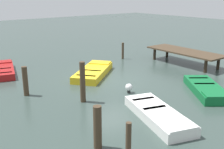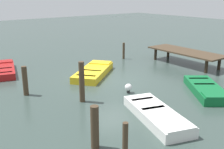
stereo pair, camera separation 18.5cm
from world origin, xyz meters
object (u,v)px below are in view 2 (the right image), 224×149
dock_segment (186,52)px  mooring_piling_mid_right (82,82)px  rowboat_white (157,115)px  rowboat_red (3,70)px  rowboat_green (206,89)px  mooring_piling_far_left (95,127)px  mooring_piling_center (125,141)px  rowboat_yellow (94,72)px  marker_buoy (128,88)px  mooring_piling_near_left (25,81)px  mooring_piling_far_right (124,51)px

dock_segment → mooring_piling_mid_right: mooring_piling_mid_right is taller
rowboat_white → rowboat_red: bearing=-146.9°
dock_segment → rowboat_red: bearing=-115.9°
rowboat_green → mooring_piling_far_left: (0.71, -7.24, 0.52)m
mooring_piling_far_left → mooring_piling_center: (1.09, 0.34, -0.12)m
mooring_piling_center → rowboat_yellow: bearing=151.6°
rowboat_green → mooring_piling_center: (1.80, -6.90, 0.39)m
marker_buoy → rowboat_red: bearing=-152.9°
mooring_piling_far_left → mooring_piling_mid_right: mooring_piling_mid_right is taller
rowboat_yellow → marker_buoy: 3.68m
rowboat_red → mooring_piling_center: (11.76, -0.03, 0.39)m
rowboat_white → rowboat_green: size_ratio=1.09×
mooring_piling_near_left → mooring_piling_mid_right: mooring_piling_mid_right is taller
marker_buoy → rowboat_yellow: bearing=173.9°
rowboat_yellow → mooring_piling_center: size_ratio=3.32×
marker_buoy → rowboat_white: bearing=-20.9°
rowboat_green → marker_buoy: marker_buoy is taller
rowboat_white → marker_buoy: 3.20m
rowboat_red → mooring_piling_near_left: mooring_piling_near_left is taller
dock_segment → rowboat_red: size_ratio=1.45×
dock_segment → rowboat_green: 5.90m
rowboat_red → marker_buoy: bearing=-136.1°
rowboat_yellow → rowboat_green: same height
mooring_piling_far_right → mooring_piling_far_left: bearing=-44.6°
rowboat_green → mooring_piling_far_right: bearing=-153.1°
mooring_piling_far_right → mooring_piling_center: mooring_piling_far_right is taller
rowboat_red → mooring_piling_far_right: bearing=-84.7°
rowboat_white → mooring_piling_near_left: size_ratio=2.69×
mooring_piling_center → marker_buoy: size_ratio=2.54×
mooring_piling_far_left → rowboat_red: bearing=178.0°
rowboat_red → mooring_piling_far_right: size_ratio=3.10×
mooring_piling_center → dock_segment: bearing=119.5°
rowboat_green → mooring_piling_far_right: mooring_piling_far_right is taller
dock_segment → mooring_piling_mid_right: size_ratio=2.95×
marker_buoy → mooring_piling_far_left: bearing=-53.2°
mooring_piling_far_right → dock_segment: bearing=31.1°
rowboat_yellow → mooring_piling_far_left: size_ratio=2.77×
dock_segment → rowboat_green: (4.33, -3.95, -0.63)m
mooring_piling_mid_right → mooring_piling_far_right: size_ratio=1.53×
rowboat_red → rowboat_green: bearing=-128.6°
dock_segment → mooring_piling_center: mooring_piling_center is taller
dock_segment → rowboat_red: 12.21m
rowboat_red → marker_buoy: marker_buoy is taller
mooring_piling_far_left → mooring_piling_far_right: bearing=135.4°
rowboat_green → mooring_piling_near_left: bearing=-88.9°
rowboat_red → mooring_piling_far_left: 10.69m
dock_segment → mooring_piling_mid_right: bearing=-79.8°
rowboat_green → mooring_piling_center: mooring_piling_center is taller
mooring_piling_far_right → mooring_piling_near_left: bearing=-71.7°
mooring_piling_near_left → mooring_piling_far_left: 6.05m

